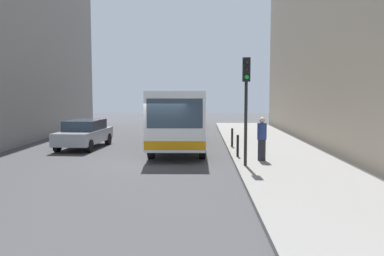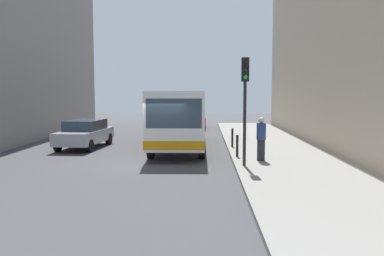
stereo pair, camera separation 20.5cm
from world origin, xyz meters
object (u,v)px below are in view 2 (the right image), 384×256
car_beside_bus (85,133)px  bollard_mid (232,138)px  bus (181,115)px  traffic_light (245,91)px  car_behind_bus (193,119)px  pedestrian_near_signal (261,139)px  bollard_near (237,146)px

car_beside_bus → bollard_mid: (7.76, -0.46, -0.16)m
bus → traffic_light: 7.17m
bollard_mid → bus: bearing=158.1°
car_beside_bus → bollard_mid: 7.78m
car_behind_bus → pedestrian_near_signal: (3.29, -16.62, 0.26)m
bollard_mid → bollard_near: bearing=-90.0°
bus → bollard_mid: bus is taller
bollard_near → pedestrian_near_signal: size_ratio=0.53×
bollard_near → bollard_mid: size_ratio=1.00×
car_behind_bus → pedestrian_near_signal: bearing=97.5°
car_behind_bus → bollard_near: size_ratio=4.74×
bollard_near → pedestrian_near_signal: 1.41m
car_beside_bus → pedestrian_near_signal: (8.65, -4.66, 0.26)m
car_beside_bus → car_behind_bus: (5.36, 11.96, 0.00)m
car_behind_bus → pedestrian_near_signal: size_ratio=2.52×
bus → car_behind_bus: bus is taller
traffic_light → pedestrian_near_signal: traffic_light is taller
bus → pedestrian_near_signal: size_ratio=6.18×
car_behind_bus → bus: bearing=84.7°
traffic_light → bollard_mid: bearing=91.1°
car_beside_bus → bollard_mid: bearing=-178.8°
bus → pedestrian_near_signal: (3.61, -5.30, -0.68)m
traffic_light → bollard_mid: size_ratio=4.32×
bollard_mid → pedestrian_near_signal: bearing=-78.0°
pedestrian_near_signal → car_behind_bus: bearing=74.2°
bollard_near → car_behind_bus: bearing=98.7°
bus → bollard_mid: 3.13m
bus → pedestrian_near_signal: 6.45m
bollard_near → pedestrian_near_signal: bearing=-48.4°
car_behind_bus → bollard_mid: 12.65m
bollard_near → bollard_mid: bearing=90.0°
car_beside_bus → bollard_near: car_beside_bus is taller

